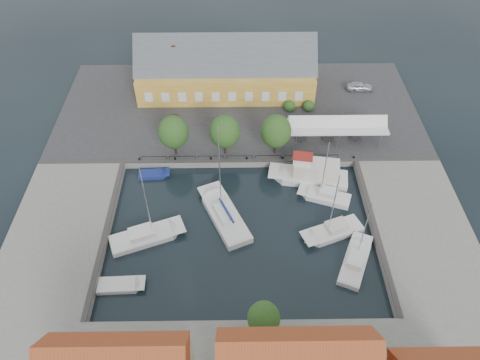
# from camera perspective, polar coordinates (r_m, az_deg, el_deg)

# --- Properties ---
(ground) EXTENTS (140.00, 140.00, 0.00)m
(ground) POSITION_cam_1_polar(r_m,az_deg,el_deg) (58.82, 0.07, -5.15)
(ground) COLOR black
(ground) RESTS_ON ground
(north_quay) EXTENTS (56.00, 26.00, 1.00)m
(north_quay) POSITION_cam_1_polar(r_m,az_deg,el_deg) (75.44, -0.17, 8.56)
(north_quay) COLOR #2D2D30
(north_quay) RESTS_ON ground
(west_quay) EXTENTS (12.00, 24.00, 1.00)m
(west_quay) POSITION_cam_1_polar(r_m,az_deg,el_deg) (61.05, -21.15, -6.14)
(west_quay) COLOR slate
(west_quay) RESTS_ON ground
(east_quay) EXTENTS (12.00, 24.00, 1.00)m
(east_quay) POSITION_cam_1_polar(r_m,az_deg,el_deg) (61.45, 21.19, -5.73)
(east_quay) COLOR slate
(east_quay) RESTS_ON ground
(quay_edge_fittings) EXTENTS (56.00, 24.72, 0.40)m
(quay_edge_fittings) POSITION_cam_1_polar(r_m,az_deg,el_deg) (61.23, 0.03, -1.11)
(quay_edge_fittings) COLOR #383533
(quay_edge_fittings) RESTS_ON north_quay
(warehouse) EXTENTS (28.56, 14.00, 9.55)m
(warehouse) POSITION_cam_1_polar(r_m,az_deg,el_deg) (77.74, -2.18, 13.21)
(warehouse) COLOR #C1872F
(warehouse) RESTS_ON north_quay
(tent_canopy) EXTENTS (14.00, 4.00, 2.83)m
(tent_canopy) POSITION_cam_1_polar(r_m,az_deg,el_deg) (68.31, 11.81, 6.43)
(tent_canopy) COLOR silver
(tent_canopy) RESTS_ON north_quay
(quay_trees) EXTENTS (18.20, 4.20, 6.30)m
(quay_trees) POSITION_cam_1_polar(r_m,az_deg,el_deg) (64.05, -1.87, 5.92)
(quay_trees) COLOR black
(quay_trees) RESTS_ON north_quay
(car_silver) EXTENTS (4.37, 1.97, 1.46)m
(car_silver) POSITION_cam_1_polar(r_m,az_deg,el_deg) (81.17, 14.36, 11.02)
(car_silver) COLOR #B9BBC2
(car_silver) RESTS_ON north_quay
(car_red) EXTENTS (1.38, 3.68, 1.20)m
(car_red) POSITION_cam_1_polar(r_m,az_deg,el_deg) (71.60, -8.09, 6.90)
(car_red) COLOR #54131D
(car_red) RESTS_ON north_quay
(center_sailboat) EXTENTS (7.20, 10.98, 14.49)m
(center_sailboat) POSITION_cam_1_polar(r_m,az_deg,el_deg) (58.99, -1.88, -4.46)
(center_sailboat) COLOR silver
(center_sailboat) RESTS_ON ground
(trawler) EXTENTS (11.13, 4.93, 5.00)m
(trawler) POSITION_cam_1_polar(r_m,az_deg,el_deg) (63.96, 8.70, 0.65)
(trawler) COLOR silver
(trawler) RESTS_ON ground
(east_boat_a) EXTENTS (7.20, 4.48, 10.01)m
(east_boat_a) POSITION_cam_1_polar(r_m,az_deg,el_deg) (62.35, 10.36, -2.06)
(east_boat_a) COLOR silver
(east_boat_a) RESTS_ON ground
(east_boat_b) EXTENTS (8.16, 5.23, 10.79)m
(east_boat_b) POSITION_cam_1_polar(r_m,az_deg,el_deg) (58.61, 11.30, -6.21)
(east_boat_b) COLOR silver
(east_boat_b) RESTS_ON ground
(east_boat_c) EXTENTS (5.38, 8.07, 10.13)m
(east_boat_c) POSITION_cam_1_polar(r_m,az_deg,el_deg) (56.37, 13.83, -9.70)
(east_boat_c) COLOR silver
(east_boat_c) RESTS_ON ground
(west_boat_c) EXTENTS (9.43, 5.96, 12.18)m
(west_boat_c) POSITION_cam_1_polar(r_m,az_deg,el_deg) (58.11, -11.42, -6.84)
(west_boat_c) COLOR silver
(west_boat_c) RESTS_ON ground
(launch_sw) EXTENTS (5.42, 2.21, 0.98)m
(launch_sw) POSITION_cam_1_polar(r_m,az_deg,el_deg) (54.83, -14.35, -12.41)
(launch_sw) COLOR silver
(launch_sw) RESTS_ON ground
(launch_nw) EXTENTS (4.47, 2.00, 0.88)m
(launch_nw) POSITION_cam_1_polar(r_m,az_deg,el_deg) (65.62, -10.49, 0.61)
(launch_nw) COLOR navy
(launch_nw) RESTS_ON ground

